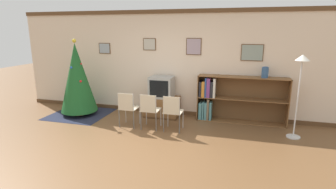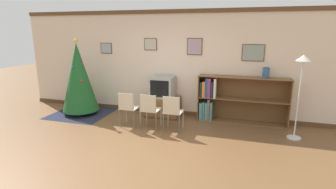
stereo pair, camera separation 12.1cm
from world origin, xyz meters
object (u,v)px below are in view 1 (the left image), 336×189
folding_chair_right (173,111)px  folding_chair_left (128,107)px  folding_chair_center (150,109)px  vase (265,72)px  television (162,87)px  standing_lamp (301,75)px  tv_console (162,107)px  christmas_tree (77,78)px  bookshelf (226,99)px

folding_chair_right → folding_chair_left: bearing=180.0°
folding_chair_center → vase: 2.79m
folding_chair_right → vase: bearing=28.7°
television → folding_chair_right: size_ratio=0.72×
television → folding_chair_left: size_ratio=0.72×
folding_chair_left → vase: bearing=19.4°
folding_chair_center → vase: (2.46, 1.05, 0.78)m
television → standing_lamp: size_ratio=0.34×
folding_chair_right → vase: vase is taller
tv_console → folding_chair_right: size_ratio=1.08×
folding_chair_left → folding_chair_right: bearing=0.0°
christmas_tree → folding_chair_center: bearing=-13.5°
television → vase: vase is taller
folding_chair_left → bookshelf: bearing=26.3°
folding_chair_left → vase: 3.27m
bookshelf → folding_chair_center: bearing=-146.7°
folding_chair_left → television: bearing=60.4°
vase → folding_chair_right: bearing=-151.3°
bookshelf → standing_lamp: 1.80m
vase → standing_lamp: standing_lamp is taller
christmas_tree → folding_chair_left: 1.79m
tv_console → bookshelf: (1.61, 0.12, 0.30)m
television → standing_lamp: standing_lamp is taller
tv_console → christmas_tree: bearing=-169.0°
television → folding_chair_right: television is taller
christmas_tree → folding_chair_left: (1.63, -0.52, -0.52)m
christmas_tree → television: size_ratio=3.37×
christmas_tree → folding_chair_right: christmas_tree is taller
television → folding_chair_left: 1.12m
standing_lamp → folding_chair_left: bearing=-174.3°
vase → bookshelf: bearing=179.9°
television → bookshelf: size_ratio=0.28×
folding_chair_left → bookshelf: bookshelf is taller
christmas_tree → bookshelf: (3.77, 0.54, -0.43)m
christmas_tree → folding_chair_right: (2.70, -0.52, -0.52)m
tv_console → folding_chair_right: (0.53, -0.94, 0.21)m
television → folding_chair_center: (0.00, -0.94, -0.31)m
folding_chair_left → vase: size_ratio=3.25×
television → vase: 2.51m
tv_console → bookshelf: bearing=4.1°
folding_chair_left → vase: vase is taller
christmas_tree → folding_chair_left: bearing=-17.6°
tv_console → vase: 2.66m
standing_lamp → folding_chair_right: bearing=-172.0°
christmas_tree → standing_lamp: size_ratio=1.14×
television → folding_chair_center: television is taller
christmas_tree → folding_chair_center: size_ratio=2.41×
folding_chair_center → vase: size_ratio=3.25×
tv_console → vase: vase is taller
standing_lamp → folding_chair_center: bearing=-173.3°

